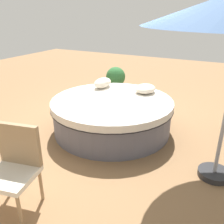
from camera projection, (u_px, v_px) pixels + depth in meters
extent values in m
plane|color=olive|center=(112.00, 130.00, 4.68)|extent=(16.00, 16.00, 0.00)
cylinder|color=#595966|center=(112.00, 118.00, 4.59)|extent=(2.17, 2.17, 0.49)
cylinder|color=black|center=(112.00, 106.00, 4.49)|extent=(2.24, 2.24, 0.02)
cylinder|color=silver|center=(112.00, 103.00, 4.47)|extent=(2.23, 2.23, 0.13)
ellipsoid|color=beige|center=(145.00, 89.00, 4.80)|extent=(0.47, 0.39, 0.17)
ellipsoid|color=beige|center=(103.00, 83.00, 5.11)|extent=(0.50, 0.30, 0.20)
cylinder|color=#997A56|center=(20.00, 211.00, 2.51)|extent=(0.04, 0.04, 0.42)
cylinder|color=#997A56|center=(41.00, 185.00, 2.88)|extent=(0.04, 0.04, 0.42)
cylinder|color=#997A56|center=(9.00, 179.00, 2.99)|extent=(0.04, 0.04, 0.42)
cube|color=silver|center=(11.00, 176.00, 2.66)|extent=(0.60, 0.61, 0.06)
cube|color=#997A56|center=(19.00, 144.00, 2.74)|extent=(0.17, 0.52, 0.50)
cylinder|color=#262628|center=(214.00, 173.00, 3.36)|extent=(0.44, 0.44, 0.08)
cylinder|color=brown|center=(116.00, 91.00, 6.39)|extent=(0.37, 0.37, 0.34)
sphere|color=#2D6633|center=(116.00, 77.00, 6.25)|extent=(0.50, 0.50, 0.50)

